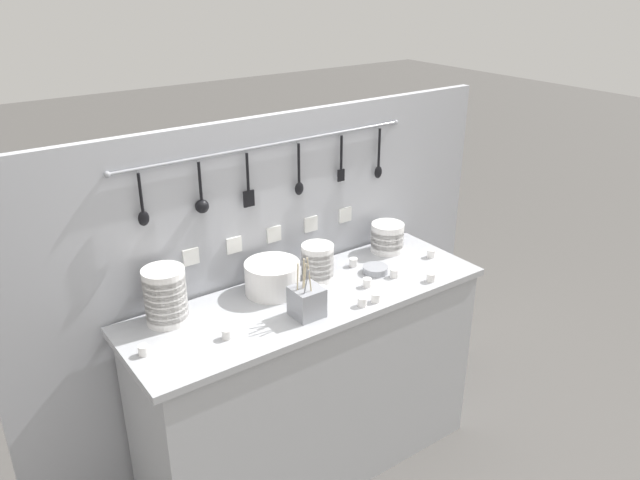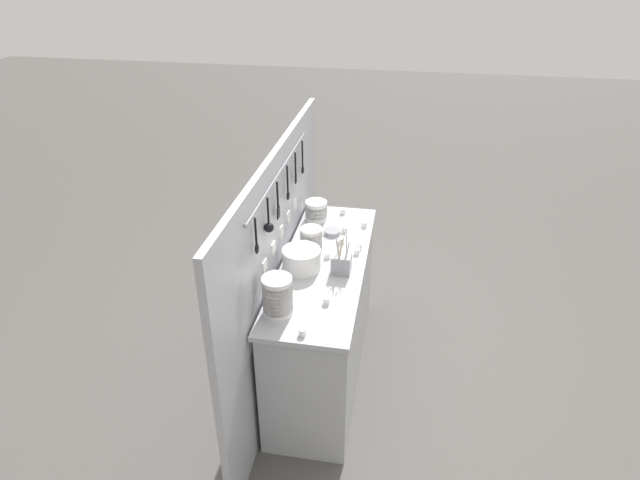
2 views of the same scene
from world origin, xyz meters
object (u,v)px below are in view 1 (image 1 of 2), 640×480
object	(u,v)px
cup_mid_row	(321,290)
cup_by_caddy	(227,334)
cutlery_caddy	(307,301)
bowl_stack_back_corner	(165,296)
cup_back_right	(362,302)
cup_edge_near	(394,273)
cup_back_left	(367,283)
cup_front_right	(143,350)
bowl_stack_tall_left	(318,262)
cup_front_left	(353,262)
bowl_stack_nested_right	(387,237)
cup_edge_far	(376,298)
cup_beside_plates	(431,277)
cup_centre	(431,253)
plate_stack	(272,277)
steel_mixing_bowl	(375,269)

from	to	relation	value
cup_mid_row	cup_by_caddy	distance (m)	0.49
cutlery_caddy	cup_mid_row	world-z (taller)	cutlery_caddy
bowl_stack_back_corner	cup_by_caddy	xyz separation A→B (m)	(0.13, -0.25, -0.09)
cup_back_right	cup_edge_near	bearing A→B (deg)	22.61
cup_back_left	cup_mid_row	bearing A→B (deg)	163.23
cutlery_caddy	cup_mid_row	xyz separation A→B (m)	(0.15, 0.11, -0.04)
bowl_stack_back_corner	cup_front_right	distance (m)	0.25
bowl_stack_tall_left	cup_front_left	world-z (taller)	bowl_stack_tall_left
cup_back_right	cup_by_caddy	bearing A→B (deg)	169.25
bowl_stack_nested_right	cup_mid_row	size ratio (longest dim) A/B	4.08
cup_back_left	cup_front_left	bearing A→B (deg)	68.31
cup_edge_far	cup_back_right	bearing A→B (deg)	175.34
cup_edge_near	cup_front_right	bearing A→B (deg)	176.59
bowl_stack_back_corner	cup_beside_plates	size ratio (longest dim) A/B	5.83
bowl_stack_nested_right	cup_centre	size ratio (longest dim) A/B	4.08
bowl_stack_tall_left	plate_stack	distance (m)	0.22
bowl_stack_tall_left	bowl_stack_back_corner	bearing A→B (deg)	175.46
cup_by_caddy	cup_beside_plates	distance (m)	0.96
cup_centre	cup_front_right	bearing A→B (deg)	179.39
bowl_stack_tall_left	cup_back_left	world-z (taller)	bowl_stack_tall_left
cup_mid_row	cup_front_right	xyz separation A→B (m)	(-0.78, 0.01, 0.00)
cup_mid_row	cup_edge_near	world-z (taller)	same
plate_stack	steel_mixing_bowl	xyz separation A→B (m)	(0.47, -0.12, -0.05)
cup_beside_plates	bowl_stack_nested_right	bearing A→B (deg)	81.01
bowl_stack_back_corner	cup_edge_near	bearing A→B (deg)	-13.64
cup_mid_row	cup_front_left	distance (m)	0.31
plate_stack	cup_mid_row	world-z (taller)	plate_stack
cup_centre	cup_back_left	bearing A→B (deg)	-173.23
bowl_stack_tall_left	cup_front_left	xyz separation A→B (m)	(0.21, 0.01, -0.06)
plate_stack	bowl_stack_tall_left	bearing A→B (deg)	-4.77
cup_mid_row	cup_back_right	size ratio (longest dim) A/B	1.00
plate_stack	cup_centre	distance (m)	0.81
cup_front_right	cup_front_left	size ratio (longest dim) A/B	1.00
bowl_stack_nested_right	cup_edge_far	size ratio (longest dim) A/B	4.08
cutlery_caddy	cup_front_right	xyz separation A→B (m)	(-0.63, 0.11, -0.04)
cup_front_right	cup_beside_plates	bearing A→B (deg)	-8.85
bowl_stack_nested_right	cup_beside_plates	distance (m)	0.37
bowl_stack_back_corner	bowl_stack_nested_right	bearing A→B (deg)	-0.24
cup_edge_near	cup_by_caddy	bearing A→B (deg)	-179.32
cup_centre	cup_edge_far	xyz separation A→B (m)	(-0.50, -0.18, 0.00)
cup_back_right	cup_centre	bearing A→B (deg)	16.80
cup_back_left	cup_back_right	bearing A→B (deg)	-136.47
cutlery_caddy	cup_back_left	size ratio (longest dim) A/B	6.97
bowl_stack_back_corner	cup_back_left	world-z (taller)	bowl_stack_back_corner
cup_mid_row	bowl_stack_back_corner	bearing A→B (deg)	164.13
cup_back_left	bowl_stack_back_corner	bearing A→B (deg)	163.90
plate_stack	cup_front_right	size ratio (longest dim) A/B	6.11
plate_stack	cup_edge_far	bearing A→B (deg)	-47.19
cup_mid_row	cup_edge_near	bearing A→B (deg)	-9.73
bowl_stack_back_corner	bowl_stack_tall_left	xyz separation A→B (m)	(0.68, -0.05, -0.03)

